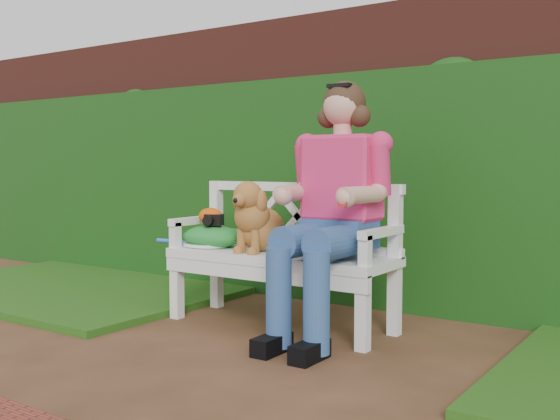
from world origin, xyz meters
The scene contains 11 objects.
ground centered at (0.00, 0.00, 0.00)m, with size 60.00×60.00×0.00m, color #402817.
brick_wall centered at (0.00, 1.90, 1.10)m, with size 10.00×0.30×2.20m, color #5D271F.
ivy_hedge centered at (0.00, 1.68, 0.85)m, with size 10.00×0.18×1.70m, color #184812.
grass_left centered at (-2.40, 0.90, 0.03)m, with size 2.60×2.00×0.05m, color #0F360B.
garden_bench centered at (-0.33, 0.82, 0.24)m, with size 1.58×0.60×0.48m, color white, non-canonical shape.
seated_woman centered at (0.09, 0.80, 0.79)m, with size 0.67×0.89×1.58m, color #FE4E5E, non-canonical shape.
dog centered at (-0.47, 0.76, 0.71)m, with size 0.31×0.42×0.46m, color #A57D3E, non-canonical shape.
tennis_racket centered at (-0.94, 0.76, 0.50)m, with size 0.65×0.27×0.03m, color white, non-canonical shape.
green_bag centered at (-0.87, 0.78, 0.55)m, with size 0.44×0.34×0.15m, color #3B8D2F, non-canonical shape.
camera_item centered at (-0.84, 0.77, 0.67)m, with size 0.11×0.09×0.08m, color black.
baseball_glove centered at (-0.90, 0.81, 0.69)m, with size 0.18×0.13×0.12m, color #D24C08.
Camera 1 is at (2.00, -2.62, 1.04)m, focal length 42.00 mm.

